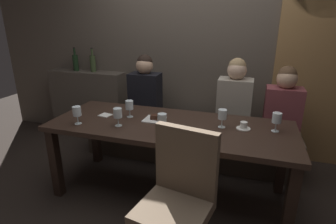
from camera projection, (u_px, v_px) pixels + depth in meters
The scene contains 21 objects.
ground at pixel (170, 192), 2.69m from camera, with size 9.00×9.00×0.00m, color black.
back_wall_tiled at pixel (200, 31), 3.29m from camera, with size 6.00×0.12×3.00m, color brown.
arched_door at pixel (321, 46), 2.89m from camera, with size 0.90×0.05×2.55m.
back_counter at pixel (89, 104), 3.91m from camera, with size 1.10×0.28×0.95m, color #494138.
dining_table at pixel (170, 133), 2.47m from camera, with size 2.20×0.84×0.74m.
banquette_bench at pixel (187, 143), 3.24m from camera, with size 2.50×0.44×0.45m.
chair_near_side at pixel (179, 193), 1.77m from camera, with size 0.51×0.51×0.98m.
diner_redhead at pixel (145, 90), 3.22m from camera, with size 0.36×0.24×0.81m.
diner_bearded at pixel (235, 98), 2.89m from camera, with size 0.36×0.24×0.81m.
diner_far_end at pixel (283, 105), 2.76m from camera, with size 0.36×0.24×0.76m.
wine_bottle_dark_red at pixel (76, 62), 3.75m from camera, with size 0.08×0.08×0.33m.
wine_bottle_pale_label at pixel (93, 63), 3.69m from camera, with size 0.08×0.08×0.33m.
wine_glass_near_left at pixel (77, 112), 2.41m from camera, with size 0.08×0.08×0.16m.
wine_glass_center_back at pixel (222, 115), 2.33m from camera, with size 0.08×0.08×0.16m.
wine_glass_far_left at pixel (162, 119), 2.22m from camera, with size 0.08×0.08×0.16m.
wine_glass_end_right at pixel (129, 106), 2.58m from camera, with size 0.08×0.08×0.16m.
wine_glass_end_left at pixel (277, 118), 2.24m from camera, with size 0.08×0.08×0.16m.
wine_glass_center_front at pixel (118, 114), 2.36m from camera, with size 0.08×0.08×0.16m.
espresso_cup at pixel (244, 126), 2.32m from camera, with size 0.12×0.12×0.06m.
dessert_plate at pixel (155, 119), 2.53m from camera, with size 0.19×0.19×0.05m.
folded_napkin at pixel (105, 115), 2.65m from camera, with size 0.11×0.10×0.01m, color silver.
Camera 1 is at (0.67, -2.17, 1.64)m, focal length 28.72 mm.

